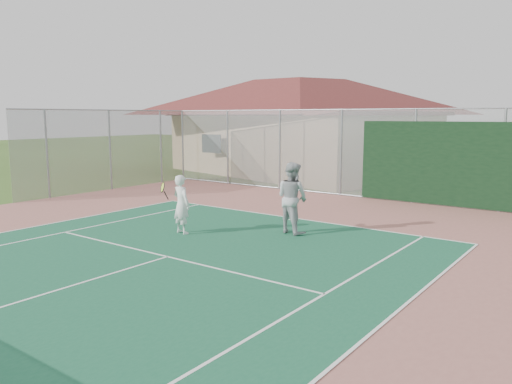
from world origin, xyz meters
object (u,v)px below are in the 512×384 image
(clubhouse, at_px, (299,117))
(player_grey_back, at_px, (292,198))
(player_white_front, at_px, (181,205))
(bleachers, at_px, (254,166))

(clubhouse, distance_m, player_grey_back, 15.50)
(player_white_front, distance_m, player_grey_back, 3.07)
(player_grey_back, bearing_deg, clubhouse, -45.94)
(bleachers, height_order, player_white_front, player_white_front)
(bleachers, distance_m, player_white_front, 14.09)
(clubhouse, relative_size, player_white_front, 10.03)
(clubhouse, height_order, bleachers, clubhouse)
(player_white_front, bearing_deg, clubhouse, -61.86)
(player_white_front, bearing_deg, bleachers, -53.30)
(clubhouse, xyz_separation_m, bleachers, (-1.25, -2.68, -2.68))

